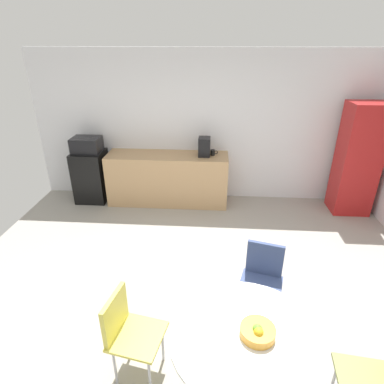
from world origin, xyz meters
name	(u,v)px	position (x,y,z in m)	size (l,w,h in m)	color
ground_plane	(191,314)	(0.00, 0.00, 0.00)	(6.00, 6.00, 0.00)	#9E998E
wall_back	(203,128)	(0.00, 3.00, 1.30)	(6.00, 0.10, 2.60)	silver
counter_block	(168,179)	(-0.61, 2.65, 0.45)	(2.11, 0.60, 0.90)	tan
mini_fridge	(91,176)	(-2.01, 2.65, 0.46)	(0.54, 0.54, 0.92)	black
microwave	(87,145)	(-2.01, 2.65, 1.05)	(0.48, 0.38, 0.26)	black
locker_cabinet	(358,160)	(2.55, 2.55, 0.92)	(0.60, 0.50, 1.85)	#B21E1E
round_table	(245,347)	(0.48, -0.86, 0.60)	(1.15, 1.15, 0.73)	silver
chair_navy	(263,273)	(0.74, 0.10, 0.52)	(0.51, 0.51, 0.83)	silver
chair_yellow	(126,327)	(-0.50, -0.67, 0.52)	(0.49, 0.49, 0.83)	silver
fruit_bowl	(258,332)	(0.56, -0.86, 0.77)	(0.26, 0.26, 0.11)	gold
mug_white	(213,152)	(0.18, 2.69, 0.95)	(0.13, 0.08, 0.09)	black
coffee_maker	(204,147)	(0.03, 2.65, 1.06)	(0.20, 0.24, 0.32)	black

